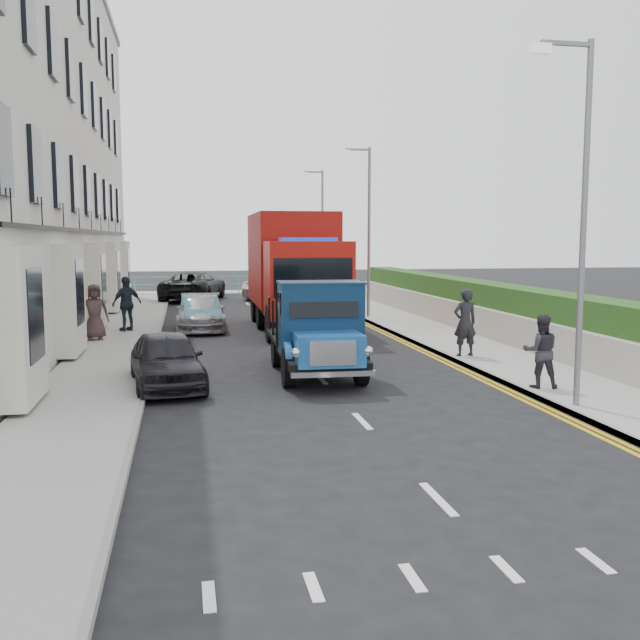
{
  "coord_description": "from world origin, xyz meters",
  "views": [
    {
      "loc": [
        -3.16,
        -14.44,
        3.36
      ],
      "look_at": [
        0.02,
        2.25,
        1.4
      ],
      "focal_mm": 40.0,
      "sensor_mm": 36.0,
      "label": 1
    }
  ],
  "objects": [
    {
      "name": "ground",
      "position": [
        0.0,
        0.0,
        0.0
      ],
      "size": [
        120.0,
        120.0,
        0.0
      ],
      "primitive_type": "plane",
      "color": "black",
      "rests_on": "ground"
    },
    {
      "name": "pavement_west",
      "position": [
        -5.2,
        9.0,
        0.06
      ],
      "size": [
        2.4,
        38.0,
        0.12
      ],
      "primitive_type": "cube",
      "color": "gray",
      "rests_on": "ground"
    },
    {
      "name": "pavement_east",
      "position": [
        5.3,
        9.0,
        0.06
      ],
      "size": [
        2.6,
        38.0,
        0.12
      ],
      "primitive_type": "cube",
      "color": "gray",
      "rests_on": "ground"
    },
    {
      "name": "promenade",
      "position": [
        0.0,
        29.0,
        0.06
      ],
      "size": [
        30.0,
        2.5,
        0.12
      ],
      "primitive_type": "cube",
      "color": "gray",
      "rests_on": "ground"
    },
    {
      "name": "sea_plane",
      "position": [
        0.0,
        60.0,
        0.0
      ],
      "size": [
        120.0,
        120.0,
        0.0
      ],
      "primitive_type": "plane",
      "color": "#515E6F",
      "rests_on": "ground"
    },
    {
      "name": "terrace_west",
      "position": [
        -9.47,
        13.0,
        7.17
      ],
      "size": [
        6.31,
        30.2,
        14.25
      ],
      "color": "silver",
      "rests_on": "ground"
    },
    {
      "name": "garden_east",
      "position": [
        7.21,
        9.0,
        0.9
      ],
      "size": [
        1.45,
        28.0,
        1.75
      ],
      "color": "#B2AD9E",
      "rests_on": "ground"
    },
    {
      "name": "seafront_railing",
      "position": [
        0.0,
        28.2,
        0.58
      ],
      "size": [
        13.0,
        0.08,
        1.11
      ],
      "color": "#59B2A5",
      "rests_on": "ground"
    },
    {
      "name": "lamp_near",
      "position": [
        4.18,
        -2.0,
        4.0
      ],
      "size": [
        1.23,
        0.18,
        7.0
      ],
      "color": "slate",
      "rests_on": "ground"
    },
    {
      "name": "lamp_mid",
      "position": [
        4.18,
        14.0,
        4.0
      ],
      "size": [
        1.23,
        0.18,
        7.0
      ],
      "color": "slate",
      "rests_on": "ground"
    },
    {
      "name": "lamp_far",
      "position": [
        4.18,
        24.0,
        4.0
      ],
      "size": [
        1.23,
        0.18,
        7.0
      ],
      "color": "slate",
      "rests_on": "ground"
    },
    {
      "name": "bedford_lorry",
      "position": [
        -0.04,
        2.02,
        1.06
      ],
      "size": [
        2.11,
        4.96,
        2.31
      ],
      "rotation": [
        0.0,
        0.0,
        -0.03
      ],
      "color": "black",
      "rests_on": "ground"
    },
    {
      "name": "red_lorry",
      "position": [
        0.81,
        11.54,
        2.27
      ],
      "size": [
        2.88,
        8.19,
        4.27
      ],
      "rotation": [
        0.0,
        0.0,
        -0.01
      ],
      "color": "black",
      "rests_on": "ground"
    },
    {
      "name": "parked_car_front",
      "position": [
        -3.6,
        1.73,
        0.64
      ],
      "size": [
        1.93,
        3.89,
        1.27
      ],
      "primitive_type": "imported",
      "rotation": [
        0.0,
        0.0,
        0.12
      ],
      "color": "black",
      "rests_on": "ground"
    },
    {
      "name": "parked_car_mid",
      "position": [
        -2.6,
        12.0,
        0.61
      ],
      "size": [
        1.47,
        3.78,
        1.23
      ],
      "primitive_type": "imported",
      "rotation": [
        0.0,
        0.0,
        0.04
      ],
      "color": "#58A8BD",
      "rests_on": "ground"
    },
    {
      "name": "parked_car_rear",
      "position": [
        -2.6,
        12.0,
        0.62
      ],
      "size": [
        1.84,
        4.33,
        1.25
      ],
      "primitive_type": "imported",
      "rotation": [
        0.0,
        0.0,
        -0.02
      ],
      "color": "#98989C",
      "rests_on": "ground"
    },
    {
      "name": "seafront_car_left",
      "position": [
        -2.68,
        24.69,
        0.79
      ],
      "size": [
        3.98,
        6.14,
        1.57
      ],
      "primitive_type": "imported",
      "rotation": [
        0.0,
        0.0,
        2.88
      ],
      "color": "black",
      "rests_on": "ground"
    },
    {
      "name": "seafront_car_right",
      "position": [
        1.03,
        22.73,
        0.7
      ],
      "size": [
        2.56,
        4.39,
        1.4
      ],
      "primitive_type": "imported",
      "rotation": [
        0.0,
        0.0,
        0.23
      ],
      "color": "silver",
      "rests_on": "ground"
    },
    {
      "name": "pedestrian_east_near",
      "position": [
        4.4,
        3.91,
        1.05
      ],
      "size": [
        0.72,
        0.5,
        1.87
      ],
      "primitive_type": "imported",
      "rotation": [
        0.0,
        0.0,
        3.23
      ],
      "color": "black",
      "rests_on": "pavement_east"
    },
    {
      "name": "pedestrian_east_far",
      "position": [
        4.4,
        -0.35,
        0.92
      ],
      "size": [
        0.92,
        0.8,
        1.6
      ],
      "primitive_type": "imported",
      "rotation": [
        0.0,
        0.0,
        2.86
      ],
      "color": "#2C2933",
      "rests_on": "pavement_east"
    },
    {
      "name": "pedestrian_west_near",
      "position": [
        -5.16,
        11.16,
        1.08
      ],
      "size": [
        1.19,
        1.02,
        1.91
      ],
      "primitive_type": "imported",
      "rotation": [
        0.0,
        0.0,
        3.75
      ],
      "color": "#1B2632",
      "rests_on": "pavement_west"
    },
    {
      "name": "pedestrian_west_far",
      "position": [
        -6.0,
        9.08,
        1.02
      ],
      "size": [
        0.96,
        0.7,
        1.79
      ],
      "primitive_type": "imported",
      "rotation": [
        0.0,
        0.0,
        0.16
      ],
      "color": "#3A2A29",
      "rests_on": "pavement_west"
    }
  ]
}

